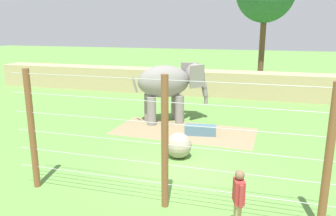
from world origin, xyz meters
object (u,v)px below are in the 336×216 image
object	(u,v)px
feed_trough	(200,130)
enrichment_ball	(179,145)
zookeeper	(238,201)
elephant	(170,84)

from	to	relation	value
feed_trough	enrichment_ball	bearing A→B (deg)	-95.47
enrichment_ball	feed_trough	size ratio (longest dim) A/B	0.66
enrichment_ball	zookeeper	size ratio (longest dim) A/B	0.57
elephant	feed_trough	distance (m)	3.12
elephant	enrichment_ball	size ratio (longest dim) A/B	3.77
zookeeper	feed_trough	xyz separation A→B (m)	(-2.23, 7.10, -0.71)
elephant	enrichment_ball	bearing A→B (deg)	-69.99
enrichment_ball	zookeeper	bearing A→B (deg)	-59.58
elephant	enrichment_ball	distance (m)	5.08
elephant	enrichment_ball	world-z (taller)	elephant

